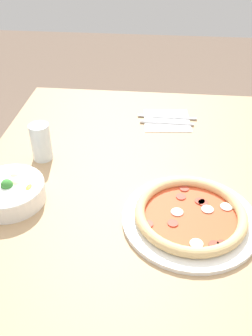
{
  "coord_description": "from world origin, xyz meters",
  "views": [
    {
      "loc": [
        -0.82,
        0.02,
        1.42
      ],
      "look_at": [
        0.06,
        0.11,
        0.77
      ],
      "focal_mm": 40.0,
      "sensor_mm": 36.0,
      "label": 1
    }
  ],
  "objects_px": {
    "pizza": "(190,216)",
    "fork": "(167,123)",
    "glass": "(41,142)",
    "knife": "(170,117)",
    "bowl": "(9,191)"
  },
  "relations": [
    {
      "from": "bowl",
      "to": "pizza",
      "type": "bearing_deg",
      "value": -93.83
    },
    {
      "from": "pizza",
      "to": "bowl",
      "type": "distance_m",
      "value": 0.48
    },
    {
      "from": "glass",
      "to": "pizza",
      "type": "bearing_deg",
      "value": -118.01
    },
    {
      "from": "pizza",
      "to": "fork",
      "type": "distance_m",
      "value": 0.5
    },
    {
      "from": "bowl",
      "to": "glass",
      "type": "relative_size",
      "value": 1.62
    },
    {
      "from": "pizza",
      "to": "knife",
      "type": "xyz_separation_m",
      "value": [
        0.54,
        0.05,
        -0.01
      ]
    },
    {
      "from": "pizza",
      "to": "fork",
      "type": "bearing_deg",
      "value": 7.18
    },
    {
      "from": "knife",
      "to": "pizza",
      "type": "bearing_deg",
      "value": 97.54
    },
    {
      "from": "pizza",
      "to": "fork",
      "type": "height_order",
      "value": "pizza"
    },
    {
      "from": "pizza",
      "to": "bowl",
      "type": "xyz_separation_m",
      "value": [
        0.03,
        0.48,
        0.01
      ]
    },
    {
      "from": "bowl",
      "to": "fork",
      "type": "height_order",
      "value": "bowl"
    },
    {
      "from": "bowl",
      "to": "fork",
      "type": "xyz_separation_m",
      "value": [
        0.46,
        -0.41,
        -0.03
      ]
    },
    {
      "from": "fork",
      "to": "knife",
      "type": "xyz_separation_m",
      "value": [
        0.05,
        -0.01,
        -0.0
      ]
    },
    {
      "from": "fork",
      "to": "bowl",
      "type": "bearing_deg",
      "value": 49.68
    },
    {
      "from": "fork",
      "to": "knife",
      "type": "distance_m",
      "value": 0.05
    }
  ]
}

